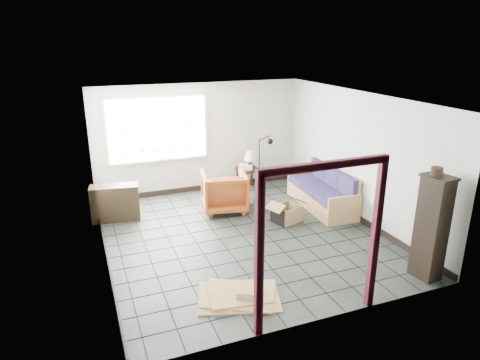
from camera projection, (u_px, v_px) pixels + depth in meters
name	position (u px, v px, depth m)	size (l,w,h in m)	color
ground	(242.00, 235.00, 8.15)	(5.50, 5.50, 0.00)	black
room_shell	(242.00, 150.00, 7.64)	(5.02, 5.52, 2.61)	#ABAEA7
window_panel	(158.00, 129.00, 9.68)	(2.32, 0.08, 1.52)	silver
doorway_trim	(322.00, 224.00, 5.33)	(1.80, 0.08, 2.20)	#3D0E1A
futon_sofa	(324.00, 193.00, 9.42)	(0.86, 2.02, 0.88)	#9B6E46
armchair	(224.00, 189.00, 9.19)	(0.92, 0.86, 0.95)	maroon
side_table	(248.00, 172.00, 10.51)	(0.50, 0.50, 0.53)	black
table_lamp	(250.00, 157.00, 10.36)	(0.32, 0.32, 0.44)	black
projector	(245.00, 167.00, 10.42)	(0.37, 0.33, 0.11)	silver
floor_lamp	(264.00, 167.00, 9.49)	(0.42, 0.40, 1.57)	black
console_shelf	(115.00, 203.00, 8.74)	(1.00, 0.50, 0.74)	black
tall_shelf	(432.00, 227.00, 6.50)	(0.40, 0.49, 1.67)	black
pot	(437.00, 172.00, 6.21)	(0.20, 0.20, 0.13)	black
open_box	(286.00, 214.00, 8.71)	(0.91, 0.64, 0.47)	olive
cardboard_pile	(240.00, 295.00, 6.20)	(1.36, 1.15, 0.17)	olive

